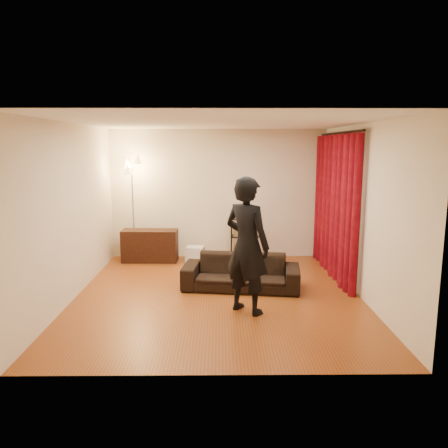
{
  "coord_description": "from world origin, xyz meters",
  "views": [
    {
      "loc": [
        0.03,
        -6.69,
        2.35
      ],
      "look_at": [
        0.1,
        0.3,
        1.1
      ],
      "focal_mm": 35.0,
      "sensor_mm": 36.0,
      "label": 1
    }
  ],
  "objects_px": {
    "sofa": "(241,272)",
    "storage_boxes": "(195,254)",
    "floor_lamp": "(133,211)",
    "media_cabinet": "(150,246)",
    "wire_shelf": "(242,236)",
    "person": "(247,245)"
  },
  "relations": [
    {
      "from": "person",
      "to": "wire_shelf",
      "type": "relative_size",
      "value": 1.92
    },
    {
      "from": "person",
      "to": "storage_boxes",
      "type": "height_order",
      "value": "person"
    },
    {
      "from": "person",
      "to": "floor_lamp",
      "type": "distance_m",
      "value": 3.54
    },
    {
      "from": "storage_boxes",
      "to": "floor_lamp",
      "type": "relative_size",
      "value": 0.17
    },
    {
      "from": "media_cabinet",
      "to": "floor_lamp",
      "type": "distance_m",
      "value": 0.8
    },
    {
      "from": "person",
      "to": "media_cabinet",
      "type": "bearing_deg",
      "value": -17.68
    },
    {
      "from": "sofa",
      "to": "floor_lamp",
      "type": "relative_size",
      "value": 0.91
    },
    {
      "from": "storage_boxes",
      "to": "wire_shelf",
      "type": "bearing_deg",
      "value": 2.54
    },
    {
      "from": "person",
      "to": "media_cabinet",
      "type": "height_order",
      "value": "person"
    },
    {
      "from": "media_cabinet",
      "to": "storage_boxes",
      "type": "bearing_deg",
      "value": 3.63
    },
    {
      "from": "sofa",
      "to": "media_cabinet",
      "type": "xyz_separation_m",
      "value": [
        -1.8,
        1.78,
        0.05
      ]
    },
    {
      "from": "media_cabinet",
      "to": "wire_shelf",
      "type": "xyz_separation_m",
      "value": [
        1.91,
        0.07,
        0.18
      ]
    },
    {
      "from": "sofa",
      "to": "storage_boxes",
      "type": "height_order",
      "value": "sofa"
    },
    {
      "from": "sofa",
      "to": "media_cabinet",
      "type": "distance_m",
      "value": 2.53
    },
    {
      "from": "media_cabinet",
      "to": "sofa",
      "type": "bearing_deg",
      "value": -42.83
    },
    {
      "from": "wire_shelf",
      "to": "media_cabinet",
      "type": "bearing_deg",
      "value": -155.31
    },
    {
      "from": "storage_boxes",
      "to": "sofa",
      "type": "bearing_deg",
      "value": -64.34
    },
    {
      "from": "media_cabinet",
      "to": "wire_shelf",
      "type": "bearing_deg",
      "value": 4.05
    },
    {
      "from": "sofa",
      "to": "floor_lamp",
      "type": "bearing_deg",
      "value": 147.5
    },
    {
      "from": "sofa",
      "to": "person",
      "type": "height_order",
      "value": "person"
    },
    {
      "from": "sofa",
      "to": "storage_boxes",
      "type": "bearing_deg",
      "value": 123.28
    },
    {
      "from": "sofa",
      "to": "storage_boxes",
      "type": "distance_m",
      "value": 2.01
    }
  ]
}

